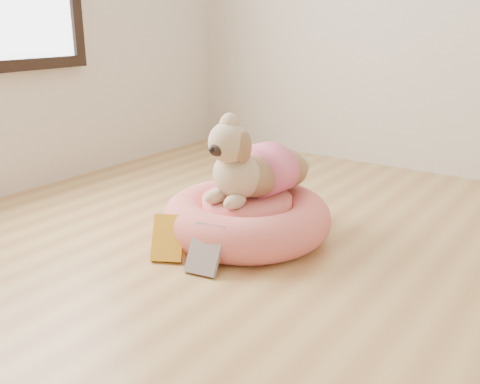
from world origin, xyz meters
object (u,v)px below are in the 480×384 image
Objects in this scene: dog at (253,153)px; book_white at (205,249)px; book_yellow at (168,238)px; pet_bed at (247,218)px.

dog is 2.68× the size of book_white.
dog is 0.50m from book_yellow.
dog reaches higher than book_white.
pet_bed reaches higher than book_white.
book_yellow is at bearing 168.67° from book_white.
dog is at bearing 39.97° from book_yellow.
book_yellow is at bearing -110.45° from pet_bed.
dog reaches higher than book_yellow.
book_white is at bearing -80.74° from pet_bed.
pet_bed is 3.86× the size of book_yellow.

